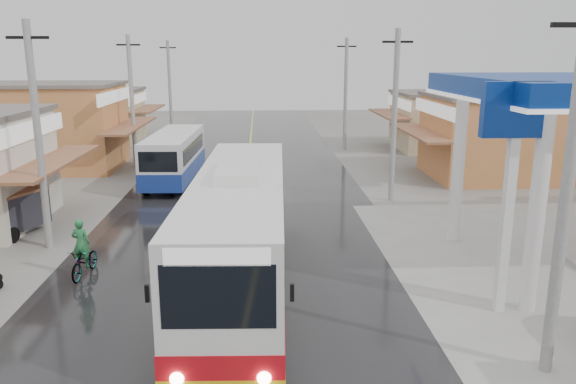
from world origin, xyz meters
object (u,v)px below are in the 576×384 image
at_px(second_bus, 174,156).
at_px(cyclist, 84,257).
at_px(coach_bus, 241,231).
at_px(tricycle_near, 16,209).

height_order(second_bus, cyclist, second_bus).
bearing_deg(second_bus, cyclist, -91.51).
distance_m(coach_bus, tricycle_near, 10.57).
relative_size(second_bus, cyclist, 4.22).
bearing_deg(cyclist, coach_bus, -6.73).
relative_size(second_bus, tricycle_near, 3.02).
bearing_deg(cyclist, tricycle_near, 138.06).
distance_m(cyclist, tricycle_near, 5.92).
bearing_deg(tricycle_near, coach_bus, -9.28).
xyz_separation_m(coach_bus, second_bus, (-4.05, 14.64, -0.37)).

